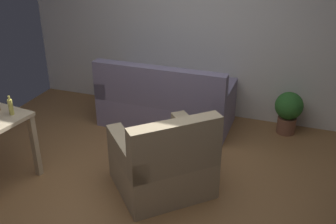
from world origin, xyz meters
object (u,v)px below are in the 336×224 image
object	(u,v)px
potted_plant	(288,110)
armchair	(164,163)
bottle_squat	(11,107)
couch	(165,104)

from	to	relation	value
potted_plant	armchair	distance (m)	2.03
armchair	bottle_squat	world-z (taller)	bottle_squat
armchair	bottle_squat	size ratio (longest dim) A/B	6.02
armchair	bottle_squat	xyz separation A→B (m)	(-1.53, -0.31, 0.53)
couch	armchair	world-z (taller)	same
armchair	couch	bearing A→B (deg)	-113.89
couch	potted_plant	world-z (taller)	couch
bottle_squat	couch	bearing A→B (deg)	58.38
couch	armchair	xyz separation A→B (m)	(0.49, -1.39, 0.01)
armchair	bottle_squat	bearing A→B (deg)	-31.84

